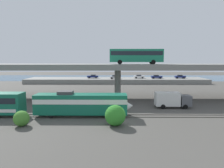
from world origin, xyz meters
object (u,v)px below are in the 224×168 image
(transit_bus_on_overpass, at_px, (136,55))
(service_truck_west, at_px, (172,99))
(parked_car_4, at_px, (115,77))
(parked_car_0, at_px, (93,76))
(parked_car_3, at_px, (139,76))
(train_locomotive, at_px, (86,103))
(parked_car_1, at_px, (156,77))
(parked_car_2, at_px, (180,76))

(transit_bus_on_overpass, height_order, service_truck_west, transit_bus_on_overpass)
(parked_car_4, bearing_deg, parked_car_0, 164.01)
(service_truck_west, xyz_separation_m, parked_car_0, (-19.97, 45.00, 0.92))
(service_truck_west, height_order, parked_car_3, parked_car_3)
(train_locomotive, height_order, parked_car_4, train_locomotive)
(parked_car_1, distance_m, parked_car_4, 16.89)
(transit_bus_on_overpass, relative_size, service_truck_west, 1.76)
(train_locomotive, xyz_separation_m, parked_car_2, (31.65, 50.72, 0.36))
(parked_car_0, bearing_deg, service_truck_west, 113.93)
(service_truck_west, height_order, parked_car_2, parked_car_2)
(parked_car_2, bearing_deg, service_truck_west, -109.53)
(parked_car_3, bearing_deg, parked_car_0, 178.54)
(parked_car_0, height_order, parked_car_3, same)
(train_locomotive, height_order, parked_car_3, train_locomotive)
(train_locomotive, distance_m, transit_bus_on_overpass, 18.85)
(parked_car_2, relative_size, parked_car_3, 0.99)
(service_truck_west, relative_size, parked_car_3, 1.60)
(train_locomotive, bearing_deg, parked_car_3, 73.63)
(parked_car_3, xyz_separation_m, parked_car_4, (-9.87, -2.14, -0.00))
(parked_car_1, bearing_deg, parked_car_0, 177.18)
(train_locomotive, xyz_separation_m, parked_car_3, (14.89, 50.70, 0.37))
(parked_car_0, bearing_deg, parked_car_1, 177.18)
(service_truck_west, bearing_deg, train_locomotive, -158.70)
(parked_car_1, height_order, parked_car_3, same)
(service_truck_west, bearing_deg, parked_car_1, 82.18)
(parked_car_2, relative_size, parked_car_4, 1.01)
(service_truck_west, relative_size, parked_car_0, 1.50)
(service_truck_west, xyz_separation_m, parked_car_1, (6.01, 43.72, 0.92))
(transit_bus_on_overpass, distance_m, parked_car_4, 35.75)
(train_locomotive, distance_m, parked_car_1, 54.48)
(parked_car_0, bearing_deg, train_locomotive, 94.60)
(train_locomotive, bearing_deg, service_truck_west, 21.30)
(service_truck_west, distance_m, parked_car_0, 49.24)
(train_locomotive, bearing_deg, parked_car_1, 66.34)
(parked_car_0, relative_size, parked_car_1, 1.04)
(parked_car_1, height_order, parked_car_4, same)
(transit_bus_on_overpass, distance_m, parked_car_2, 43.52)
(parked_car_1, bearing_deg, parked_car_2, 4.75)
(transit_bus_on_overpass, relative_size, parked_car_4, 2.91)
(transit_bus_on_overpass, bearing_deg, parked_car_4, -82.37)
(service_truck_west, distance_m, parked_car_2, 47.26)
(transit_bus_on_overpass, height_order, parked_car_1, transit_bus_on_overpass)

